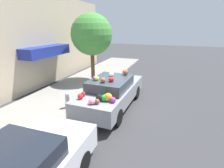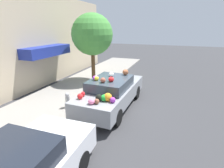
{
  "view_description": "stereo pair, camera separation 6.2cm",
  "coord_description": "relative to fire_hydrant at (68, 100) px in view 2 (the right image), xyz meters",
  "views": [
    {
      "loc": [
        -6.87,
        -2.66,
        3.51
      ],
      "look_at": [
        0.0,
        -0.14,
        1.1
      ],
      "focal_mm": 28.0,
      "sensor_mm": 36.0,
      "label": 1
    },
    {
      "loc": [
        -6.85,
        -2.72,
        3.51
      ],
      "look_at": [
        0.0,
        -0.14,
        1.1
      ],
      "focal_mm": 28.0,
      "sensor_mm": 36.0,
      "label": 2
    }
  ],
  "objects": [
    {
      "name": "street_tree",
      "position": [
        4.05,
        0.74,
        2.58
      ],
      "size": [
        2.53,
        2.53,
        4.21
      ],
      "color": "brown",
      "rests_on": "sidewalk_curb"
    },
    {
      "name": "building_facade",
      "position": [
        1.05,
        3.35,
        2.23
      ],
      "size": [
        18.0,
        1.2,
        5.43
      ],
      "color": "#C6B293",
      "rests_on": "ground"
    },
    {
      "name": "ground_plane",
      "position": [
        0.98,
        -1.56,
        -0.46
      ],
      "size": [
        60.0,
        60.0,
        0.0
      ],
      "primitive_type": "plane",
      "color": "#38383A"
    },
    {
      "name": "art_car",
      "position": [
        0.92,
        -1.7,
        0.3
      ],
      "size": [
        4.56,
        1.86,
        1.67
      ],
      "rotation": [
        0.0,
        0.0,
        -0.03
      ],
      "color": "gray",
      "rests_on": "ground"
    },
    {
      "name": "sidewalk_curb",
      "position": [
        0.98,
        1.14,
        -0.4
      ],
      "size": [
        24.0,
        3.2,
        0.12
      ],
      "color": "gray",
      "rests_on": "ground"
    },
    {
      "name": "fire_hydrant",
      "position": [
        0.0,
        0.0,
        0.0
      ],
      "size": [
        0.2,
        0.2,
        0.7
      ],
      "color": "#B2B2B7",
      "rests_on": "sidewalk_curb"
    }
  ]
}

